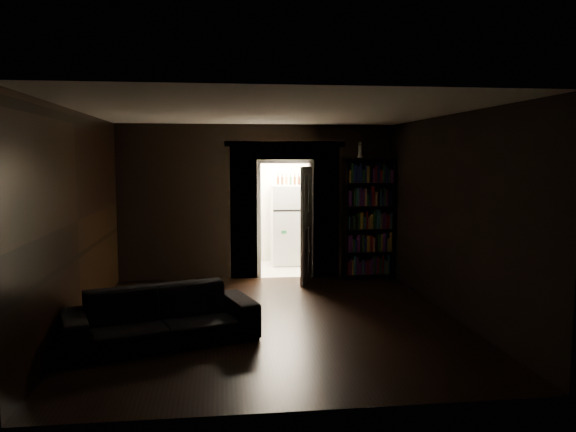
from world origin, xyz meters
name	(u,v)px	position (x,y,z in m)	size (l,w,h in m)	color
ground	(273,321)	(0.00, 0.00, 0.00)	(5.50, 5.50, 0.00)	black
room_walls	(265,192)	(-0.01, 1.07, 1.68)	(5.02, 5.61, 2.84)	black
kitchen_alcove	(279,207)	(0.50, 3.87, 1.21)	(2.20, 1.80, 2.60)	beige
sofa	(161,308)	(-1.40, -0.74, 0.43)	(2.22, 0.96, 0.85)	black
bookshelf	(368,218)	(2.00, 2.55, 1.10)	(0.90, 0.32, 2.20)	black
refrigerator	(289,225)	(0.74, 4.03, 0.82)	(0.74, 0.68, 1.65)	silver
door	(306,225)	(0.83, 2.33, 1.02)	(0.85, 0.05, 2.05)	white
figurine	(360,150)	(1.83, 2.52, 2.34)	(0.09, 0.09, 0.28)	silver
bottles	(291,179)	(0.75, 3.90, 1.77)	(0.58, 0.07, 0.24)	black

